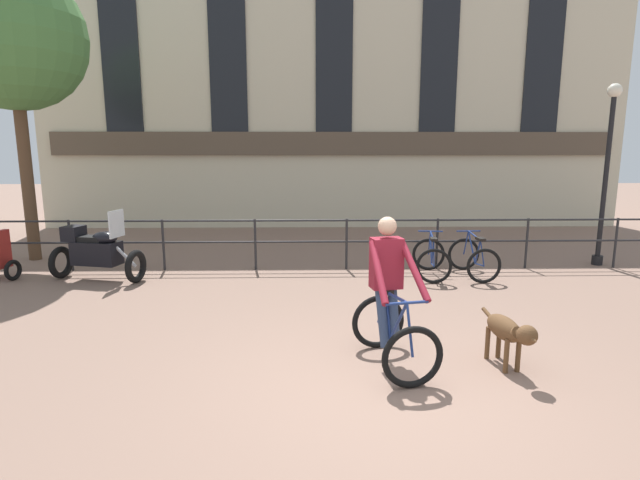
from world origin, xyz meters
TOP-DOWN VIEW (x-y plane):
  - ground_plane at (0.00, 0.00)m, footprint 60.00×60.00m
  - canal_railing at (-0.00, 5.20)m, footprint 15.05×0.05m
  - building_facade at (-0.00, 10.99)m, footprint 18.00×0.72m
  - cyclist_with_bike at (0.16, 0.66)m, footprint 0.89×1.28m
  - dog at (1.47, 0.42)m, footprint 0.36×1.06m
  - parked_motorcycle at (-4.79, 4.42)m, footprint 1.82×1.00m
  - parked_bicycle_near_lamp at (1.60, 4.54)m, footprint 0.81×1.19m
  - parked_bicycle_mid_left at (2.43, 4.54)m, footprint 0.72×1.14m
  - street_lamp at (5.43, 5.47)m, footprint 0.28×0.28m
  - tree_canalside_left at (-6.95, 6.27)m, footprint 3.00×3.00m

SIDE VIEW (x-z plane):
  - ground_plane at x=0.00m, z-range 0.00..0.00m
  - parked_bicycle_near_lamp at x=1.60m, z-range -0.07..0.79m
  - parked_bicycle_mid_left at x=2.43m, z-range -0.07..0.79m
  - dog at x=1.47m, z-range 0.13..0.76m
  - parked_motorcycle at x=-4.79m, z-range -0.11..1.24m
  - canal_railing at x=0.00m, z-range 0.18..1.23m
  - cyclist_with_bike at x=0.16m, z-range -0.09..1.61m
  - street_lamp at x=5.43m, z-range 0.25..4.01m
  - building_facade at x=0.00m, z-range -0.02..8.56m
  - tree_canalside_left at x=-6.95m, z-range 1.60..7.84m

